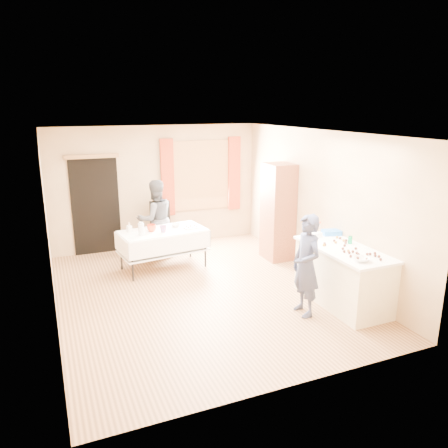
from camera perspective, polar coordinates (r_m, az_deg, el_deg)
name	(u,v)px	position (r m, az deg, el deg)	size (l,w,h in m)	color
floor	(201,293)	(7.36, -2.98, -8.93)	(4.50, 5.50, 0.02)	#9E7047
ceiling	(199,132)	(6.72, -3.30, 11.88)	(4.50, 5.50, 0.02)	white
wall_back	(157,187)	(9.51, -8.77, 4.79)	(4.50, 0.02, 2.60)	tan
wall_front	(291,278)	(4.54, 8.77, -7.00)	(4.50, 0.02, 2.60)	tan
wall_left	(47,232)	(6.55, -22.08, -0.97)	(0.02, 5.50, 2.60)	tan
wall_right	(320,204)	(7.95, 12.41, 2.54)	(0.02, 5.50, 2.60)	tan
window_frame	(201,175)	(9.73, -3.01, 6.38)	(1.32, 0.06, 1.52)	olive
window_pane	(201,175)	(9.71, -2.98, 6.37)	(1.20, 0.02, 1.40)	white
curtain_left	(168,178)	(9.45, -7.38, 6.01)	(0.28, 0.06, 1.65)	#9A3018
curtain_right	(234,173)	(9.97, 1.34, 6.61)	(0.28, 0.06, 1.65)	#9A3018
doorway	(96,206)	(9.32, -16.41, 2.25)	(0.95, 0.04, 2.00)	black
door_lintel	(92,156)	(9.13, -16.87, 8.45)	(1.05, 0.06, 0.08)	olive
cabinet	(278,212)	(8.70, 7.07, 1.58)	(0.50, 0.60, 1.92)	brown
counter	(343,276)	(7.04, 15.24, -6.54)	(0.79, 1.66, 0.91)	beige
party_table	(163,246)	(8.30, -7.94, -2.83)	(1.69, 1.01, 0.75)	black
chair	(161,236)	(9.34, -8.26, -1.62)	(0.53, 0.53, 1.04)	black
girl	(306,265)	(6.46, 10.69, -5.34)	(0.37, 0.56, 1.52)	#262C4B
woman	(156,219)	(8.85, -8.92, 0.63)	(0.84, 0.69, 1.59)	black
soda_can	(350,240)	(7.10, 16.15, -2.00)	(0.07, 0.07, 0.12)	#09894A
mixing_bowl	(361,259)	(6.37, 17.52, -4.42)	(0.28, 0.28, 0.06)	white
foam_block	(317,235)	(7.31, 12.05, -1.39)	(0.15, 0.10, 0.08)	white
blue_basket	(331,232)	(7.50, 13.86, -1.07)	(0.30, 0.20, 0.08)	blue
pitcher	(141,229)	(7.92, -10.77, -0.71)	(0.11, 0.11, 0.22)	silver
cup_red	(152,228)	(8.14, -9.44, -0.53)	(0.22, 0.22, 0.13)	red
cup_rainbow	(163,229)	(8.07, -7.94, -0.65)	(0.13, 0.13, 0.12)	red
small_bowl	(176,225)	(8.41, -6.32, -0.17)	(0.18, 0.18, 0.05)	white
pastry_tray	(191,228)	(8.29, -4.28, -0.47)	(0.28, 0.20, 0.02)	white
bottle	(129,227)	(8.19, -12.27, -0.42)	(0.10, 0.10, 0.17)	white
cake_balls	(349,249)	(6.80, 16.04, -3.10)	(0.52, 1.16, 0.04)	#3F2314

